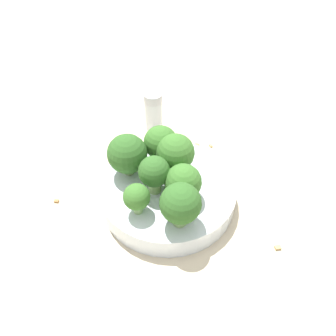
{
  "coord_description": "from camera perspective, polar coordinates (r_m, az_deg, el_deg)",
  "views": [
    {
      "loc": [
        0.12,
        -0.3,
        0.39
      ],
      "look_at": [
        0.0,
        0.0,
        0.07
      ],
      "focal_mm": 35.0,
      "sensor_mm": 36.0,
      "label": 1
    }
  ],
  "objects": [
    {
      "name": "broccoli_floret_3",
      "position": [
        0.41,
        2.19,
        -6.32
      ],
      "size": [
        0.05,
        0.05,
        0.07
      ],
      "color": "#7A9E5B",
      "rests_on": "bowl"
    },
    {
      "name": "broccoli_floret_6",
      "position": [
        0.43,
        -5.47,
        -5.13
      ],
      "size": [
        0.04,
        0.04,
        0.05
      ],
      "color": "#8EB770",
      "rests_on": "bowl"
    },
    {
      "name": "pepper_shaker",
      "position": [
        0.62,
        -2.55,
        9.92
      ],
      "size": [
        0.03,
        0.03,
        0.07
      ],
      "color": "silver",
      "rests_on": "ground_plane"
    },
    {
      "name": "almond_crumb_1",
      "position": [
        0.6,
        4.89,
        4.18
      ],
      "size": [
        0.01,
        0.01,
        0.01
      ],
      "primitive_type": "cube",
      "rotation": [
        0.0,
        0.0,
        0.14
      ],
      "color": "#AD7F4C",
      "rests_on": "ground_plane"
    },
    {
      "name": "almond_crumb_2",
      "position": [
        0.53,
        -18.89,
        -5.36
      ],
      "size": [
        0.01,
        0.01,
        0.01
      ],
      "primitive_type": "cube",
      "rotation": [
        0.0,
        0.0,
        3.46
      ],
      "color": "olive",
      "rests_on": "ground_plane"
    },
    {
      "name": "broccoli_floret_2",
      "position": [
        0.47,
        1.23,
        2.58
      ],
      "size": [
        0.06,
        0.06,
        0.07
      ],
      "color": "#8EB770",
      "rests_on": "bowl"
    },
    {
      "name": "broccoli_floret_0",
      "position": [
        0.45,
        -2.43,
        -0.83
      ],
      "size": [
        0.04,
        0.04,
        0.06
      ],
      "color": "#7A9E5B",
      "rests_on": "bowl"
    },
    {
      "name": "broccoli_floret_5",
      "position": [
        0.48,
        -6.94,
        2.62
      ],
      "size": [
        0.06,
        0.06,
        0.07
      ],
      "color": "#7A9E5B",
      "rests_on": "bowl"
    },
    {
      "name": "broccoli_floret_1",
      "position": [
        0.44,
        2.67,
        -2.52
      ],
      "size": [
        0.05,
        0.05,
        0.06
      ],
      "color": "#84AD66",
      "rests_on": "bowl"
    },
    {
      "name": "broccoli_floret_4",
      "position": [
        0.49,
        -1.29,
        4.36
      ],
      "size": [
        0.05,
        0.05,
        0.06
      ],
      "color": "#7A9E5B",
      "rests_on": "bowl"
    },
    {
      "name": "ground_plane",
      "position": [
        0.51,
        -0.0,
        -5.51
      ],
      "size": [
        3.0,
        3.0,
        0.0
      ],
      "primitive_type": "plane",
      "color": "beige"
    },
    {
      "name": "bowl",
      "position": [
        0.49,
        -0.0,
        -4.22
      ],
      "size": [
        0.2,
        0.2,
        0.03
      ],
      "primitive_type": "cylinder",
      "color": "silver",
      "rests_on": "ground_plane"
    },
    {
      "name": "almond_crumb_3",
      "position": [
        0.48,
        18.63,
        -12.88
      ],
      "size": [
        0.01,
        0.01,
        0.01
      ],
      "primitive_type": "cube",
      "rotation": [
        0.0,
        0.0,
        0.57
      ],
      "color": "tan",
      "rests_on": "ground_plane"
    },
    {
      "name": "almond_crumb_0",
      "position": [
        0.6,
        7.48,
        3.97
      ],
      "size": [
        0.01,
        0.01,
        0.01
      ],
      "primitive_type": "cube",
      "rotation": [
        0.0,
        0.0,
        5.55
      ],
      "color": "tan",
      "rests_on": "ground_plane"
    }
  ]
}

